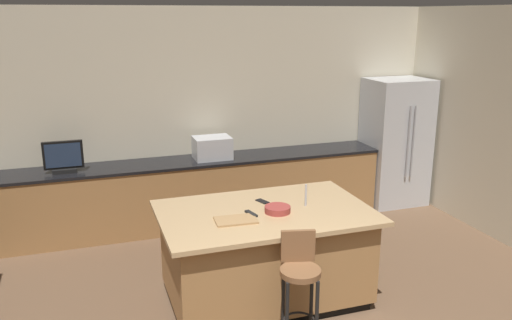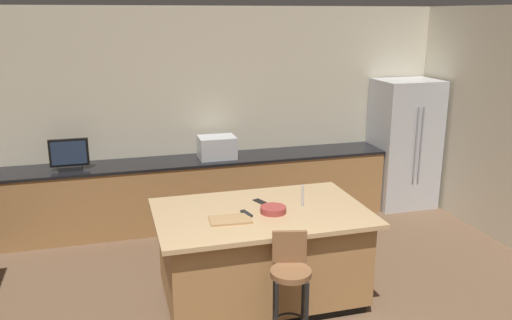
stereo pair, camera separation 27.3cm
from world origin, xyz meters
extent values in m
cube|color=beige|center=(0.00, 4.45, 1.43)|extent=(7.35, 0.12, 2.86)
cube|color=#9E7042|center=(-0.04, 4.07, 0.43)|extent=(5.03, 0.60, 0.87)
cube|color=black|center=(-0.04, 4.07, 0.89)|extent=(5.06, 0.62, 0.04)
cube|color=black|center=(0.16, 1.96, 0.04)|extent=(1.79, 1.06, 0.09)
cube|color=#9E7042|center=(0.16, 1.96, 0.49)|extent=(1.87, 1.14, 0.80)
cube|color=tan|center=(0.16, 1.96, 0.91)|extent=(2.03, 1.30, 0.04)
cube|color=#B7BABF|center=(2.93, 4.02, 0.93)|extent=(0.86, 0.70, 1.86)
cylinder|color=gray|center=(2.89, 3.64, 1.02)|extent=(0.02, 0.02, 1.02)
cylinder|color=gray|center=(2.97, 3.64, 1.02)|extent=(0.02, 0.02, 1.02)
cube|color=#B7BABF|center=(0.17, 4.07, 1.05)|extent=(0.48, 0.36, 0.29)
cube|color=black|center=(-1.68, 4.02, 0.93)|extent=(0.28, 0.16, 0.05)
cube|color=black|center=(-1.68, 4.02, 1.12)|extent=(0.46, 0.05, 0.34)
cube|color=#1E2D47|center=(-1.68, 3.99, 1.12)|extent=(0.41, 0.01, 0.29)
cylinder|color=#B2B2B7|center=(0.11, 4.17, 1.03)|extent=(0.02, 0.02, 0.24)
cylinder|color=#B2B2B7|center=(0.58, 1.96, 1.05)|extent=(0.02, 0.02, 0.22)
cylinder|color=brown|center=(0.16, 1.09, 0.71)|extent=(0.34, 0.34, 0.05)
cube|color=brown|center=(0.20, 1.24, 0.88)|extent=(0.29, 0.10, 0.28)
cylinder|color=black|center=(0.07, 1.24, 0.34)|extent=(0.03, 0.03, 0.69)
cylinder|color=black|center=(0.31, 1.18, 0.34)|extent=(0.03, 0.03, 0.69)
cylinder|color=#993833|center=(0.26, 1.88, 0.97)|extent=(0.25, 0.25, 0.06)
cube|color=black|center=(0.22, 2.20, 0.94)|extent=(0.12, 0.16, 0.01)
cube|color=black|center=(0.00, 1.90, 0.95)|extent=(0.08, 0.18, 0.02)
cube|color=#A87F51|center=(-0.18, 1.80, 0.94)|extent=(0.39, 0.27, 0.02)
camera|label=1|loc=(-1.44, -2.51, 2.76)|focal=37.07mm
camera|label=2|loc=(-1.18, -2.59, 2.76)|focal=37.07mm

